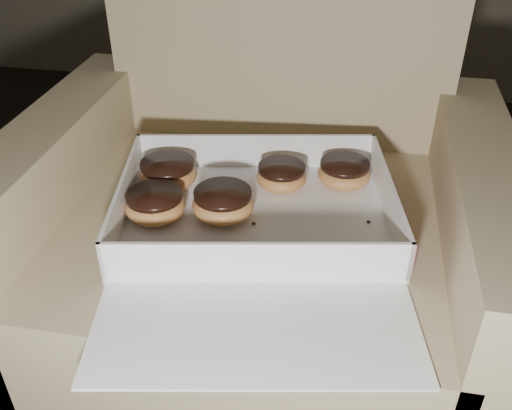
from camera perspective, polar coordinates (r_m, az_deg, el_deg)
The scene contains 10 objects.
armchair at distance 1.10m, azimuth 0.31°, elevation -3.91°, with size 0.85×0.72×0.89m.
bakery_box at distance 0.92m, azimuth 0.23°, elevation -2.34°, with size 0.53×0.59×0.07m.
donut_a at distance 1.04m, azimuth 8.81°, elevation 3.22°, with size 0.09×0.09×0.05m.
donut_b at distance 1.04m, azimuth -8.79°, elevation 3.15°, with size 0.10×0.10×0.05m.
donut_c at distance 0.95m, azimuth -10.05°, elevation 0.04°, with size 0.10×0.10×0.05m.
donut_d at distance 0.94m, azimuth -3.32°, elevation 0.18°, with size 0.10×0.10×0.05m.
donut_e at distance 1.02m, azimuth 2.56°, elevation 2.94°, with size 0.09×0.09×0.05m.
crumb_a at distance 0.96m, azimuth 11.20°, elevation -1.65°, with size 0.01×0.01×0.00m, color black.
crumb_b at distance 0.89m, azimuth -2.59°, elevation -3.94°, with size 0.01×0.01×0.00m, color black.
crumb_c at distance 0.94m, azimuth -0.23°, elevation -1.88°, with size 0.01×0.01×0.00m, color black.
Camera 1 is at (0.72, -0.06, 0.96)m, focal length 40.00 mm.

